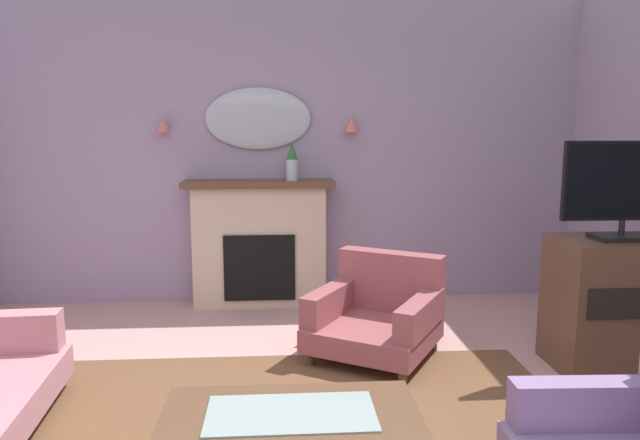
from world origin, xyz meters
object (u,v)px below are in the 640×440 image
object	(u,v)px
wall_sconce_right	(351,124)
armchair_near_fireplace	(379,313)
mantel_vase_centre	(292,161)
wall_mirror	(258,119)
fireplace	(260,244)
tv_flatscreen	(625,187)
coffee_table	(291,426)
tv_cabinet	(614,304)
wall_sconce_left	(163,124)

from	to	relation	value
wall_sconce_right	armchair_near_fireplace	size ratio (longest dim) A/B	0.13
mantel_vase_centre	wall_mirror	world-z (taller)	wall_mirror
mantel_vase_centre	wall_sconce_right	world-z (taller)	wall_sconce_right
mantel_vase_centre	fireplace	bearing A→B (deg)	174.61
mantel_vase_centre	tv_flatscreen	distance (m)	2.69
fireplace	armchair_near_fireplace	bearing A→B (deg)	-54.92
wall_mirror	armchair_near_fireplace	distance (m)	2.19
coffee_table	tv_flatscreen	world-z (taller)	tv_flatscreen
wall_sconce_right	armchair_near_fireplace	distance (m)	1.92
wall_sconce_right	tv_cabinet	xyz separation A→B (m)	(1.59, -1.72, -1.21)
fireplace	wall_sconce_right	bearing A→B (deg)	6.16
wall_mirror	wall_sconce_left	distance (m)	0.85
wall_mirror	coffee_table	xyz separation A→B (m)	(0.23, -3.16, -1.33)
coffee_table	wall_sconce_left	bearing A→B (deg)	109.08
coffee_table	tv_flatscreen	distance (m)	2.75
mantel_vase_centre	wall_sconce_left	world-z (taller)	wall_sconce_left
fireplace	mantel_vase_centre	bearing A→B (deg)	-5.39
wall_mirror	coffee_table	bearing A→B (deg)	-85.91
mantel_vase_centre	wall_sconce_right	distance (m)	0.65
mantel_vase_centre	coffee_table	distance (m)	3.14
coffee_table	tv_cabinet	bearing A→B (deg)	32.08
fireplace	tv_flatscreen	xyz separation A→B (m)	(2.44, -1.65, 0.68)
armchair_near_fireplace	tv_cabinet	xyz separation A→B (m)	(1.55, -0.35, 0.15)
mantel_vase_centre	wall_mirror	size ratio (longest dim) A/B	0.36
fireplace	wall_sconce_right	world-z (taller)	wall_sconce_right
fireplace	armchair_near_fireplace	size ratio (longest dim) A/B	1.22
fireplace	wall_mirror	xyz separation A→B (m)	(-0.00, 0.14, 1.14)
wall_mirror	coffee_table	world-z (taller)	wall_mirror
mantel_vase_centre	tv_flatscreen	world-z (taller)	tv_flatscreen
armchair_near_fireplace	wall_mirror	bearing A→B (deg)	122.29
fireplace	wall_sconce_left	size ratio (longest dim) A/B	9.71
wall_mirror	armchair_near_fireplace	bearing A→B (deg)	-57.71
fireplace	coffee_table	world-z (taller)	fireplace
mantel_vase_centre	armchair_near_fireplace	xyz separation A→B (m)	(0.59, -1.25, -1.02)
wall_mirror	wall_sconce_left	size ratio (longest dim) A/B	6.86
coffee_table	fireplace	bearing A→B (deg)	94.28
wall_sconce_right	tv_flatscreen	distance (m)	2.40
coffee_table	wall_sconce_right	bearing A→B (deg)	78.66
tv_flatscreen	wall_sconce_right	bearing A→B (deg)	132.50
mantel_vase_centre	tv_cabinet	distance (m)	2.82
mantel_vase_centre	wall_sconce_right	bearing A→B (deg)	12.31
coffee_table	tv_flatscreen	bearing A→B (deg)	31.69
fireplace	armchair_near_fireplace	xyz separation A→B (m)	(0.89, -1.27, -0.27)
mantel_vase_centre	tv_cabinet	size ratio (longest dim) A/B	0.39
wall_sconce_left	wall_mirror	bearing A→B (deg)	3.37
wall_mirror	tv_cabinet	bearing A→B (deg)	-35.90
wall_sconce_left	armchair_near_fireplace	distance (m)	2.60
wall_sconce_left	armchair_near_fireplace	bearing A→B (deg)	-38.05
mantel_vase_centre	wall_sconce_left	distance (m)	1.20
tv_cabinet	tv_flatscreen	world-z (taller)	tv_flatscreen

